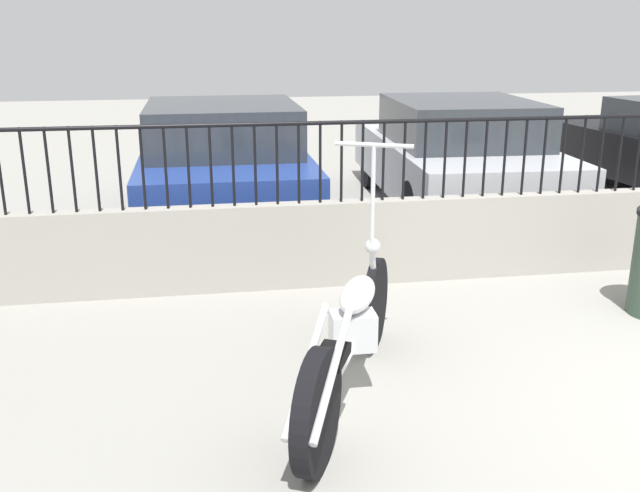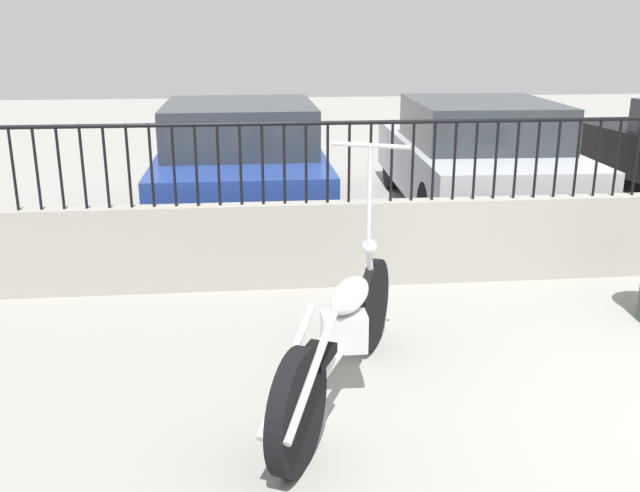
# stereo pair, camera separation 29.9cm
# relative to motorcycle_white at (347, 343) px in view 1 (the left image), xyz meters

# --- Properties ---
(low_wall) EXTENTS (10.30, 0.18, 0.76)m
(low_wall) POSITION_rel_motorcycle_white_xyz_m (2.43, 2.15, -0.04)
(low_wall) COLOR #9E998E
(low_wall) RESTS_ON ground_plane
(fence_railing) EXTENTS (10.30, 0.04, 0.71)m
(fence_railing) POSITION_rel_motorcycle_white_xyz_m (2.43, 2.15, 0.83)
(fence_railing) COLOR black
(fence_railing) RESTS_ON low_wall
(motorcycle_white) EXTENTS (1.04, 2.08, 1.53)m
(motorcycle_white) POSITION_rel_motorcycle_white_xyz_m (0.00, 0.00, 0.00)
(motorcycle_white) COLOR black
(motorcycle_white) RESTS_ON ground_plane
(car_blue) EXTENTS (1.89, 3.93, 1.40)m
(car_blue) POSITION_rel_motorcycle_white_xyz_m (-0.58, 4.54, 0.28)
(car_blue) COLOR black
(car_blue) RESTS_ON ground_plane
(car_silver) EXTENTS (1.98, 4.20, 1.39)m
(car_silver) POSITION_rel_motorcycle_white_xyz_m (2.32, 4.64, 0.28)
(car_silver) COLOR black
(car_silver) RESTS_ON ground_plane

